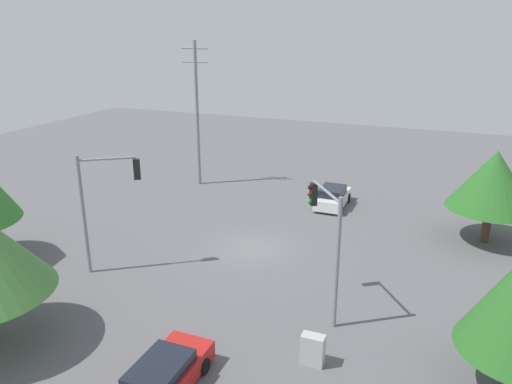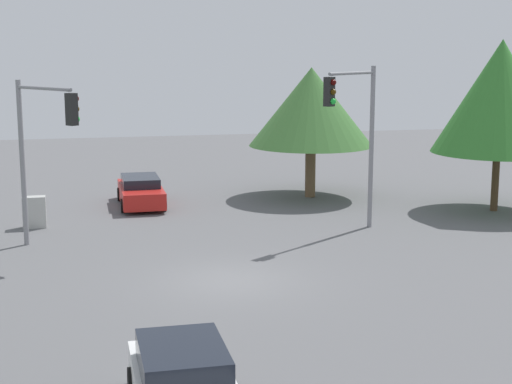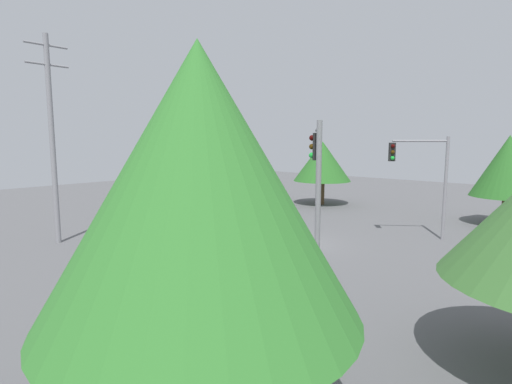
# 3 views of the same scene
# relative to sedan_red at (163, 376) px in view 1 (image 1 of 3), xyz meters

# --- Properties ---
(ground_plane) EXTENTS (80.00, 80.00, 0.00)m
(ground_plane) POSITION_rel_sedan_red_xyz_m (1.71, -12.24, -0.64)
(ground_plane) COLOR #5B5B5E
(sedan_red) EXTENTS (1.95, 4.43, 1.30)m
(sedan_red) POSITION_rel_sedan_red_xyz_m (0.00, 0.00, 0.00)
(sedan_red) COLOR red
(sedan_red) RESTS_ON ground_plane
(sedan_white) EXTENTS (1.96, 4.05, 1.45)m
(sedan_white) POSITION_rel_sedan_red_xyz_m (-0.90, -20.98, 0.05)
(sedan_white) COLOR silver
(sedan_white) RESTS_ON ground_plane
(traffic_signal_main) EXTENTS (2.60, 1.95, 6.32)m
(traffic_signal_main) POSITION_rel_sedan_red_xyz_m (7.57, -6.98, 3.64)
(traffic_signal_main) COLOR gray
(traffic_signal_main) RESTS_ON ground_plane
(traffic_signal_cross) EXTENTS (2.13, 2.76, 5.91)m
(traffic_signal_cross) POSITION_rel_sedan_red_xyz_m (-3.85, -7.28, 3.39)
(traffic_signal_cross) COLOR gray
(traffic_signal_cross) RESTS_ON ground_plane
(utility_pole_tall) EXTENTS (2.20, 0.28, 11.28)m
(utility_pole_tall) POSITION_rel_sedan_red_xyz_m (10.46, -22.10, 5.31)
(utility_pole_tall) COLOR gray
(utility_pole_tall) RESTS_ON ground_plane
(electrical_cabinet) EXTENTS (0.89, 0.50, 1.24)m
(electrical_cabinet) POSITION_rel_sedan_red_xyz_m (-4.46, -3.49, -0.01)
(electrical_cabinet) COLOR #B2B2AD
(electrical_cabinet) RESTS_ON ground_plane
(tree_behind) EXTENTS (5.04, 5.04, 5.60)m
(tree_behind) POSITION_rel_sedan_red_xyz_m (-10.88, -18.43, 3.21)
(tree_behind) COLOR #4C3823
(tree_behind) RESTS_ON ground_plane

